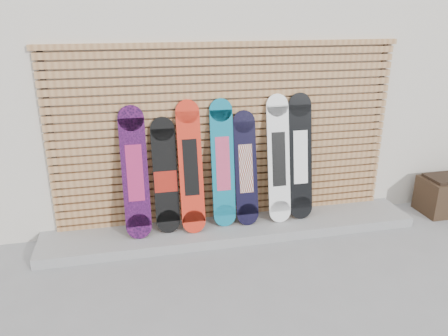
{
  "coord_description": "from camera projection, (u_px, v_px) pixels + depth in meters",
  "views": [
    {
      "loc": [
        -1.31,
        -4.03,
        2.64
      ],
      "look_at": [
        -0.24,
        0.75,
        0.85
      ],
      "focal_mm": 35.0,
      "sensor_mm": 36.0,
      "label": 1
    }
  ],
  "objects": [
    {
      "name": "snowboard_1",
      "position": [
        165.0,
        177.0,
        5.13
      ],
      "size": [
        0.28,
        0.32,
        1.36
      ],
      "color": "black",
      "rests_on": "concrete_step"
    },
    {
      "name": "snowboard_2",
      "position": [
        191.0,
        167.0,
        5.12
      ],
      "size": [
        0.28,
        0.39,
        1.55
      ],
      "color": "red",
      "rests_on": "concrete_step"
    },
    {
      "name": "snowboard_0",
      "position": [
        135.0,
        173.0,
        5.0
      ],
      "size": [
        0.3,
        0.39,
        1.51
      ],
      "color": "black",
      "rests_on": "concrete_step"
    },
    {
      "name": "slat_wall",
      "position": [
        227.0,
        134.0,
        5.32
      ],
      "size": [
        4.26,
        0.08,
        2.29
      ],
      "color": "#A47044",
      "rests_on": "ground"
    },
    {
      "name": "ground",
      "position": [
        260.0,
        260.0,
        4.87
      ],
      "size": [
        80.0,
        80.0,
        0.0
      ],
      "primitive_type": "plane",
      "color": "gray",
      "rests_on": "ground"
    },
    {
      "name": "snowboard_6",
      "position": [
        300.0,
        157.0,
        5.44
      ],
      "size": [
        0.3,
        0.32,
        1.57
      ],
      "color": "black",
      "rests_on": "concrete_step"
    },
    {
      "name": "snowboard_5",
      "position": [
        279.0,
        159.0,
        5.36
      ],
      "size": [
        0.28,
        0.35,
        1.57
      ],
      "color": "white",
      "rests_on": "concrete_step"
    },
    {
      "name": "snowboard_3",
      "position": [
        223.0,
        164.0,
        5.24
      ],
      "size": [
        0.28,
        0.3,
        1.54
      ],
      "color": "#0E6B88",
      "rests_on": "concrete_step"
    },
    {
      "name": "building",
      "position": [
        231.0,
        60.0,
        7.56
      ],
      "size": [
        12.0,
        5.0,
        3.6
      ],
      "primitive_type": "cube",
      "color": "beige",
      "rests_on": "ground"
    },
    {
      "name": "concrete_step",
      "position": [
        232.0,
        229.0,
        5.44
      ],
      "size": [
        4.6,
        0.7,
        0.12
      ],
      "primitive_type": "cube",
      "color": "gray",
      "rests_on": "ground"
    },
    {
      "name": "snowboard_4",
      "position": [
        246.0,
        169.0,
        5.31
      ],
      "size": [
        0.28,
        0.33,
        1.39
      ],
      "color": "black",
      "rests_on": "concrete_step"
    }
  ]
}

